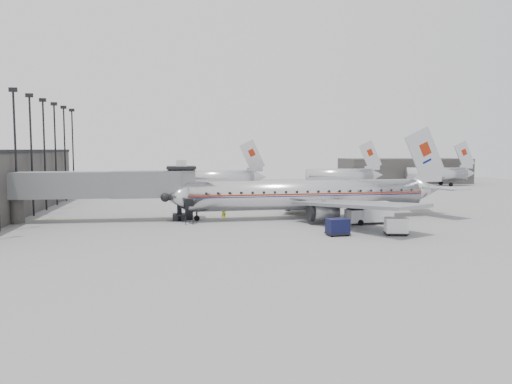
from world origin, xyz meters
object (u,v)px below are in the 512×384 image
service_van (370,213)px  ramp_worker (224,212)px  baggage_cart_navy (338,227)px  baggage_cart_white (396,226)px  airliner (312,195)px

service_van → ramp_worker: 16.93m
baggage_cart_navy → baggage_cart_white: 5.78m
baggage_cart_white → ramp_worker: 20.48m
service_van → baggage_cart_white: bearing=-96.6°
airliner → baggage_cart_navy: (-0.71, -12.44, -1.96)m
service_van → baggage_cart_navy: 8.99m
airliner → ramp_worker: (-10.79, -0.04, -1.89)m
baggage_cart_navy → ramp_worker: bearing=121.9°
ramp_worker → baggage_cart_white: bearing=-78.4°
airliner → ramp_worker: airliner is taller
airliner → service_van: bearing=-50.7°
baggage_cart_navy → ramp_worker: 15.98m
baggage_cart_navy → ramp_worker: (-10.08, 12.41, 0.07)m
service_van → ramp_worker: bearing=155.1°
ramp_worker → service_van: bearing=-58.4°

